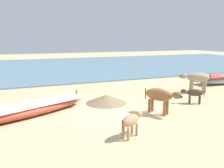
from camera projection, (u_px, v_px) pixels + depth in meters
ground at (112, 112)px, 9.16m from camera, size 80.00×80.00×0.00m
sea_water at (51, 67)px, 23.83m from camera, size 60.00×20.00×0.08m
fishing_boat_0 at (223, 79)px, 14.97m from camera, size 3.81×1.30×0.74m
fishing_boat_4 at (27, 110)px, 8.64m from camera, size 4.90×2.78×0.66m
cow_adult_brown at (160, 96)px, 8.86m from camera, size 0.98×1.44×0.99m
calf_near_dark at (194, 93)px, 10.34m from camera, size 0.93×0.72×0.66m
calf_far_tan at (131, 121)px, 6.77m from camera, size 0.99×0.69×0.69m
cow_second_adult_dun at (197, 78)px, 12.40m from camera, size 1.61×0.93×1.08m
debris_pile_1 at (106, 99)px, 10.45m from camera, size 1.91×1.91×0.38m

